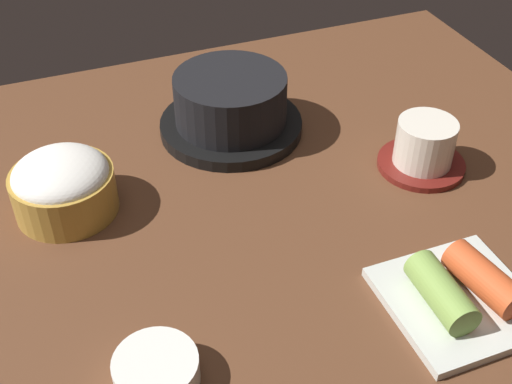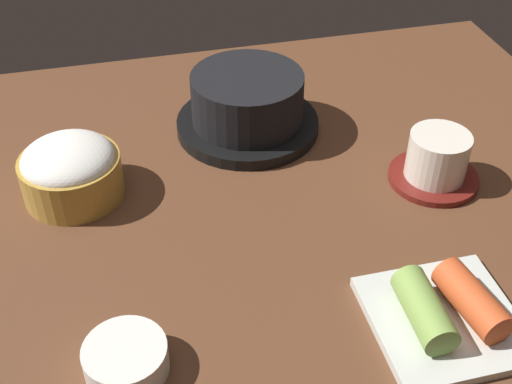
# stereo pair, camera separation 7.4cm
# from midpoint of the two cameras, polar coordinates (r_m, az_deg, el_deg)

# --- Properties ---
(dining_table) EXTENTS (1.00, 0.76, 0.02)m
(dining_table) POSITION_cam_midpoint_polar(r_m,az_deg,el_deg) (0.77, -4.65, -1.87)
(dining_table) COLOR #56331E
(dining_table) RESTS_ON ground
(stone_pot) EXTENTS (0.19, 0.19, 0.08)m
(stone_pot) POSITION_cam_midpoint_polar(r_m,az_deg,el_deg) (0.87, -4.63, 7.29)
(stone_pot) COLOR black
(stone_pot) RESTS_ON dining_table
(rice_bowl) EXTENTS (0.12, 0.12, 0.07)m
(rice_bowl) POSITION_cam_midpoint_polar(r_m,az_deg,el_deg) (0.78, -18.81, 0.48)
(rice_bowl) COLOR #B78C38
(rice_bowl) RESTS_ON dining_table
(tea_cup_with_saucer) EXTENTS (0.11, 0.11, 0.06)m
(tea_cup_with_saucer) POSITION_cam_midpoint_polar(r_m,az_deg,el_deg) (0.82, 11.72, 3.69)
(tea_cup_with_saucer) COLOR maroon
(tea_cup_with_saucer) RESTS_ON dining_table
(kimchi_plate) EXTENTS (0.14, 0.14, 0.04)m
(kimchi_plate) POSITION_cam_midpoint_polar(r_m,az_deg,el_deg) (0.67, 14.06, -8.53)
(kimchi_plate) COLOR silver
(kimchi_plate) RESTS_ON dining_table
(side_bowl_near) EXTENTS (0.07, 0.07, 0.03)m
(side_bowl_near) POSITION_cam_midpoint_polar(r_m,az_deg,el_deg) (0.60, -12.11, -14.86)
(side_bowl_near) COLOR white
(side_bowl_near) RESTS_ON dining_table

